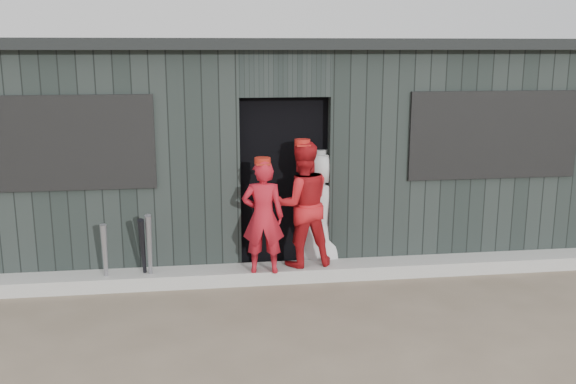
{
  "coord_description": "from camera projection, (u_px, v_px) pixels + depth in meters",
  "views": [
    {
      "loc": [
        -0.92,
        -4.89,
        2.52
      ],
      "look_at": [
        0.0,
        1.8,
        1.0
      ],
      "focal_mm": 40.0,
      "sensor_mm": 36.0,
      "label": 1
    }
  ],
  "objects": [
    {
      "name": "ground",
      "position": [
        317.0,
        354.0,
        5.4
      ],
      "size": [
        80.0,
        80.0,
        0.0
      ],
      "primitive_type": "plane",
      "color": "brown",
      "rests_on": "ground"
    },
    {
      "name": "player_grey_back",
      "position": [
        319.0,
        211.0,
        7.39
      ],
      "size": [
        0.74,
        0.54,
        1.37
      ],
      "primitive_type": "imported",
      "rotation": [
        0.0,
        0.0,
        2.97
      ],
      "color": "silver",
      "rests_on": "ground"
    },
    {
      "name": "bat_right",
      "position": [
        143.0,
        253.0,
        6.77
      ],
      "size": [
        0.08,
        0.38,
        0.82
      ],
      "primitive_type": "cone",
      "rotation": [
        0.38,
        0.0,
        0.02
      ],
      "color": "black",
      "rests_on": "ground"
    },
    {
      "name": "player_red_left",
      "position": [
        263.0,
        217.0,
        6.81
      ],
      "size": [
        0.48,
        0.35,
        1.23
      ],
      "primitive_type": "imported",
      "rotation": [
        0.0,
        0.0,
        3.02
      ],
      "color": "#AE1523",
      "rests_on": "curb"
    },
    {
      "name": "dugout",
      "position": [
        270.0,
        143.0,
        8.51
      ],
      "size": [
        8.3,
        3.3,
        2.62
      ],
      "color": "black",
      "rests_on": "ground"
    },
    {
      "name": "bat_mid",
      "position": [
        150.0,
        251.0,
        6.75
      ],
      "size": [
        0.09,
        0.31,
        0.86
      ],
      "primitive_type": "cone",
      "rotation": [
        0.28,
        0.0,
        0.09
      ],
      "color": "gray",
      "rests_on": "ground"
    },
    {
      "name": "bat_left",
      "position": [
        105.0,
        257.0,
        6.73
      ],
      "size": [
        0.1,
        0.2,
        0.75
      ],
      "primitive_type": "cone",
      "rotation": [
        0.17,
        0.0,
        0.15
      ],
      "color": "gray",
      "rests_on": "ground"
    },
    {
      "name": "player_red_right",
      "position": [
        302.0,
        204.0,
        7.04
      ],
      "size": [
        0.73,
        0.6,
        1.39
      ],
      "primitive_type": "imported",
      "rotation": [
        0.0,
        0.0,
        3.26
      ],
      "color": "red",
      "rests_on": "curb"
    },
    {
      "name": "curb",
      "position": [
        288.0,
        272.0,
        7.14
      ],
      "size": [
        8.0,
        0.36,
        0.15
      ],
      "primitive_type": "cube",
      "color": "#A6A5A0",
      "rests_on": "ground"
    }
  ]
}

